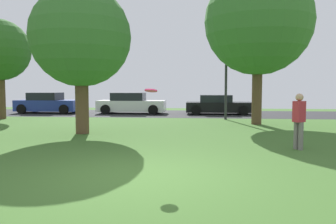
# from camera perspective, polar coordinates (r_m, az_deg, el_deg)

# --- Properties ---
(ground_plane) EXTENTS (44.00, 44.00, 0.00)m
(ground_plane) POSITION_cam_1_polar(r_m,az_deg,el_deg) (6.96, -4.86, -10.68)
(ground_plane) COLOR #3D6628
(road_strip) EXTENTS (44.00, 6.40, 0.01)m
(road_strip) POSITION_cam_1_polar(r_m,az_deg,el_deg) (22.72, 2.47, -0.29)
(road_strip) COLOR #28282B
(road_strip) RESTS_ON ground_plane
(oak_tree_left) EXTENTS (3.82, 3.82, 5.62)m
(oak_tree_left) POSITION_cam_1_polar(r_m,az_deg,el_deg) (13.52, -14.54, 12.16)
(oak_tree_left) COLOR brown
(oak_tree_left) RESTS_ON ground_plane
(oak_tree_right) EXTENTS (5.07, 5.07, 7.43)m
(oak_tree_right) POSITION_cam_1_polar(r_m,az_deg,el_deg) (17.03, 15.02, 14.53)
(oak_tree_right) COLOR brown
(oak_tree_right) RESTS_ON ground_plane
(person_thrower) EXTENTS (0.39, 0.37, 1.61)m
(person_thrower) POSITION_cam_1_polar(r_m,az_deg,el_deg) (10.33, 21.26, -1.10)
(person_thrower) COLOR slate
(person_thrower) RESTS_ON ground_plane
(frisbee_disc) EXTENTS (0.32, 0.32, 0.08)m
(frisbee_disc) POSITION_cam_1_polar(r_m,az_deg,el_deg) (7.14, -2.89, 3.65)
(frisbee_disc) COLOR #EA2D6B
(parked_car_blue) EXTENTS (4.23, 2.04, 1.41)m
(parked_car_blue) POSITION_cam_1_polar(r_m,az_deg,el_deg) (24.84, -19.64, 1.35)
(parked_car_blue) COLOR #233893
(parked_car_blue) RESTS_ON ground_plane
(parked_car_white) EXTENTS (4.52, 1.95, 1.41)m
(parked_car_white) POSITION_cam_1_polar(r_m,az_deg,el_deg) (22.99, -6.27, 1.36)
(parked_car_white) COLOR white
(parked_car_white) RESTS_ON ground_plane
(parked_car_black) EXTENTS (4.29, 2.00, 1.27)m
(parked_car_black) POSITION_cam_1_polar(r_m,az_deg,el_deg) (22.58, 8.50, 1.14)
(parked_car_black) COLOR black
(parked_car_black) RESTS_ON ground_plane
(street_lamp_post) EXTENTS (0.14, 0.14, 4.50)m
(street_lamp_post) POSITION_cam_1_polar(r_m,az_deg,el_deg) (18.87, 9.78, 5.56)
(street_lamp_post) COLOR #2D2D33
(street_lamp_post) RESTS_ON ground_plane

